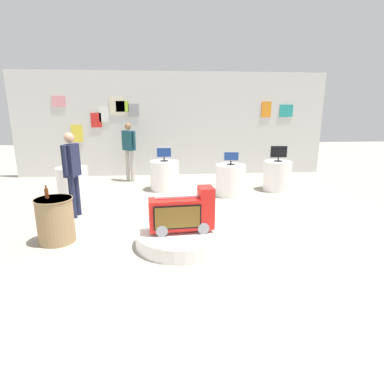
% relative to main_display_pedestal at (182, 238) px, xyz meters
% --- Properties ---
extents(ground_plane, '(30.00, 30.00, 0.00)m').
position_rel_main_display_pedestal_xyz_m(ground_plane, '(0.08, 0.59, -0.11)').
color(ground_plane, '#A8A091').
extents(back_wall_display, '(10.09, 0.13, 3.31)m').
position_rel_main_display_pedestal_xyz_m(back_wall_display, '(0.07, 5.71, 1.54)').
color(back_wall_display, silver).
rests_on(back_wall_display, ground).
extents(main_display_pedestal, '(1.50, 1.50, 0.23)m').
position_rel_main_display_pedestal_xyz_m(main_display_pedestal, '(0.00, 0.00, 0.00)').
color(main_display_pedestal, white).
rests_on(main_display_pedestal, ground).
extents(novelty_firetruck_tv, '(1.05, 0.45, 0.73)m').
position_rel_main_display_pedestal_xyz_m(novelty_firetruck_tv, '(0.02, -0.01, 0.41)').
color(novelty_firetruck_tv, gray).
rests_on(novelty_firetruck_tv, main_display_pedestal).
extents(display_pedestal_left_rear, '(0.78, 0.78, 0.79)m').
position_rel_main_display_pedestal_xyz_m(display_pedestal_left_rear, '(-0.24, 3.65, 0.28)').
color(display_pedestal_left_rear, white).
rests_on(display_pedestal_left_rear, ground).
extents(tv_on_left_rear, '(0.41, 0.21, 0.37)m').
position_rel_main_display_pedestal_xyz_m(tv_on_left_rear, '(-0.24, 3.65, 0.88)').
color(tv_on_left_rear, black).
rests_on(tv_on_left_rear, display_pedestal_left_rear).
extents(display_pedestal_center_rear, '(0.74, 0.74, 0.79)m').
position_rel_main_display_pedestal_xyz_m(display_pedestal_center_rear, '(-2.48, 2.92, 0.28)').
color(display_pedestal_center_rear, white).
rests_on(display_pedestal_center_rear, ground).
extents(tv_on_center_rear, '(0.39, 0.18, 0.34)m').
position_rel_main_display_pedestal_xyz_m(tv_on_center_rear, '(-2.48, 2.92, 0.87)').
color(tv_on_center_rear, black).
rests_on(tv_on_center_rear, display_pedestal_center_rear).
extents(display_pedestal_right_rear, '(0.73, 0.73, 0.79)m').
position_rel_main_display_pedestal_xyz_m(display_pedestal_right_rear, '(2.81, 3.33, 0.28)').
color(display_pedestal_right_rear, white).
rests_on(display_pedestal_right_rear, ground).
extents(tv_on_right_rear, '(0.44, 0.22, 0.41)m').
position_rel_main_display_pedestal_xyz_m(tv_on_right_rear, '(2.81, 3.32, 0.90)').
color(tv_on_right_rear, black).
rests_on(tv_on_right_rear, display_pedestal_right_rear).
extents(display_pedestal_far_right, '(0.75, 0.75, 0.79)m').
position_rel_main_display_pedestal_xyz_m(display_pedestal_far_right, '(1.43, 2.92, 0.28)').
color(display_pedestal_far_right, white).
rests_on(display_pedestal_far_right, ground).
extents(tv_on_far_right, '(0.38, 0.20, 0.33)m').
position_rel_main_display_pedestal_xyz_m(tv_on_far_right, '(1.43, 2.92, 0.86)').
color(tv_on_far_right, black).
rests_on(tv_on_far_right, display_pedestal_far_right).
extents(side_table_round, '(0.61, 0.61, 0.75)m').
position_rel_main_display_pedestal_xyz_m(side_table_round, '(-2.06, 0.30, 0.27)').
color(side_table_round, '#9E7F56').
rests_on(side_table_round, ground).
extents(bottle_on_side_table, '(0.06, 0.06, 0.22)m').
position_rel_main_display_pedestal_xyz_m(bottle_on_side_table, '(-2.17, 0.33, 0.72)').
color(bottle_on_side_table, brown).
rests_on(bottle_on_side_table, side_table_round).
extents(shopper_browsing_near_truck, '(0.27, 0.55, 1.71)m').
position_rel_main_display_pedestal_xyz_m(shopper_browsing_near_truck, '(-2.09, 1.60, 0.89)').
color(shopper_browsing_near_truck, '#1E233F').
rests_on(shopper_browsing_near_truck, ground).
extents(shopper_browsing_rear, '(0.44, 0.40, 1.76)m').
position_rel_main_display_pedestal_xyz_m(shopper_browsing_rear, '(-1.29, 4.85, 0.92)').
color(shopper_browsing_rear, '#B2ADA3').
rests_on(shopper_browsing_rear, ground).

